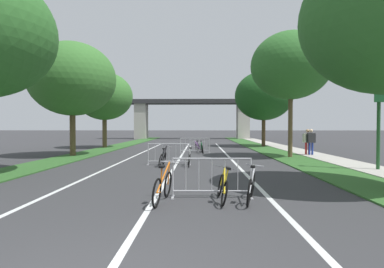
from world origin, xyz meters
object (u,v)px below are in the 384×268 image
at_px(lamppost_with_sign, 379,89).
at_px(bicycle_black_1, 163,159).
at_px(bicycle_yellow_2, 223,188).
at_px(tree_left_pine_far, 104,96).
at_px(bicycle_green_4, 202,149).
at_px(pedestrian_pushing_bike, 308,139).
at_px(tree_right_pine_near, 264,96).
at_px(bicycle_purple_6, 198,147).
at_px(crowd_barrier_nearest, 212,178).
at_px(crowd_barrier_second, 169,154).
at_px(tree_left_oak_near, 72,79).
at_px(tree_right_maple_mid, 291,66).
at_px(bicycle_silver_5, 251,187).
at_px(pedestrian_waiting, 311,140).
at_px(crowd_barrier_third, 195,146).
at_px(bicycle_orange_0, 163,187).
at_px(bicycle_white_3, 189,158).

xyz_separation_m(lamppost_with_sign, bicycle_black_1, (-9.23, 1.46, -3.10)).
bearing_deg(bicycle_yellow_2, tree_left_pine_far, 113.62).
relative_size(bicycle_green_4, pedestrian_pushing_bike, 0.99).
bearing_deg(tree_right_pine_near, bicycle_purple_6, -133.76).
distance_m(tree_right_pine_near, crowd_barrier_nearest, 21.86).
xyz_separation_m(crowd_barrier_second, pedestrian_pushing_bike, (8.41, 4.93, 0.53)).
distance_m(bicycle_yellow_2, bicycle_green_4, 13.64).
distance_m(tree_left_oak_near, tree_right_pine_near, 16.85).
relative_size(tree_right_maple_mid, bicycle_green_4, 4.45).
xyz_separation_m(tree_right_maple_mid, pedestrian_pushing_bike, (1.48, 1.28, -4.45)).
bearing_deg(bicycle_silver_5, pedestrian_waiting, 78.64).
bearing_deg(tree_left_oak_near, tree_right_pine_near, 34.14).
xyz_separation_m(tree_right_maple_mid, lamppost_with_sign, (2.05, -5.53, -2.04)).
distance_m(crowd_barrier_second, pedestrian_waiting, 9.81).
xyz_separation_m(crowd_barrier_third, bicycle_silver_5, (1.60, -14.25, -0.15)).
bearing_deg(bicycle_orange_0, tree_left_pine_far, 118.73).
relative_size(lamppost_with_sign, bicycle_yellow_2, 3.60).
height_order(tree_right_maple_mid, bicycle_orange_0, tree_right_maple_mid).
bearing_deg(tree_left_oak_near, bicycle_silver_5, -51.50).
distance_m(bicycle_purple_6, pedestrian_pushing_bike, 7.51).
bearing_deg(tree_left_pine_far, tree_right_maple_mid, -30.87).
height_order(bicycle_white_3, bicycle_purple_6, bicycle_white_3).
relative_size(bicycle_orange_0, bicycle_white_3, 1.05).
height_order(crowd_barrier_nearest, bicycle_silver_5, crowd_barrier_nearest).
bearing_deg(bicycle_yellow_2, tree_right_pine_near, 74.50).
bearing_deg(bicycle_white_3, tree_left_oak_near, 144.27).
bearing_deg(crowd_barrier_third, bicycle_orange_0, -92.33).
bearing_deg(crowd_barrier_second, tree_left_pine_far, 119.86).
height_order(crowd_barrier_third, bicycle_green_4, crowd_barrier_third).
relative_size(crowd_barrier_third, bicycle_purple_6, 1.26).
xyz_separation_m(tree_right_pine_near, pedestrian_waiting, (1.13, -9.02, -3.66)).
bearing_deg(bicycle_purple_6, tree_right_pine_near, 33.34).
height_order(crowd_barrier_nearest, bicycle_green_4, crowd_barrier_nearest).
relative_size(crowd_barrier_nearest, pedestrian_waiting, 1.23).
bearing_deg(bicycle_orange_0, crowd_barrier_nearest, 30.56).
relative_size(bicycle_silver_5, pedestrian_waiting, 0.98).
bearing_deg(bicycle_silver_5, crowd_barrier_third, 110.63).
bearing_deg(tree_right_pine_near, bicycle_green_4, -127.71).
bearing_deg(lamppost_with_sign, crowd_barrier_nearest, -144.90).
distance_m(crowd_barrier_second, pedestrian_pushing_bike, 9.76).
height_order(crowd_barrier_second, bicycle_green_4, crowd_barrier_second).
bearing_deg(bicycle_green_4, crowd_barrier_second, 71.84).
distance_m(tree_left_oak_near, bicycle_silver_5, 15.57).
distance_m(lamppost_with_sign, crowd_barrier_nearest, 9.24).
bearing_deg(tree_right_pine_near, crowd_barrier_second, -118.32).
relative_size(crowd_barrier_nearest, bicycle_yellow_2, 1.29).
relative_size(crowd_barrier_third, bicycle_orange_0, 1.19).
bearing_deg(lamppost_with_sign, tree_right_maple_mid, 110.30).
distance_m(lamppost_with_sign, bicycle_green_4, 11.42).
relative_size(crowd_barrier_nearest, bicycle_green_4, 1.25).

